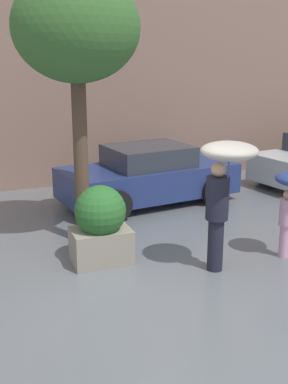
# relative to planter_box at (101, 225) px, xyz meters

# --- Properties ---
(ground_plane) EXTENTS (40.00, 40.00, 0.00)m
(ground_plane) POSITION_rel_planter_box_xyz_m (0.11, -1.44, -0.64)
(ground_plane) COLOR slate
(building_facade) EXTENTS (18.00, 0.30, 6.00)m
(building_facade) POSITION_rel_planter_box_xyz_m (0.11, 5.06, 2.36)
(building_facade) COLOR #8C6B5B
(building_facade) RESTS_ON ground
(planter_box) EXTENTS (0.93, 0.81, 1.27)m
(planter_box) POSITION_rel_planter_box_xyz_m (0.00, 0.00, 0.00)
(planter_box) COLOR gray
(planter_box) RESTS_ON ground
(person_adult) EXTENTS (0.83, 0.83, 2.02)m
(person_adult) POSITION_rel_planter_box_xyz_m (1.62, -0.94, 0.84)
(person_adult) COLOR #1E1E2D
(person_adult) RESTS_ON ground
(parked_car_near) EXTENTS (4.09, 2.34, 1.29)m
(parked_car_near) POSITION_rel_planter_box_xyz_m (1.86, 2.83, -0.03)
(parked_car_near) COLOR navy
(parked_car_near) RESTS_ON ground
(street_tree) EXTENTS (2.06, 2.06, 4.50)m
(street_tree) POSITION_rel_planter_box_xyz_m (-0.05, 1.01, 2.94)
(street_tree) COLOR brown
(street_tree) RESTS_ON ground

